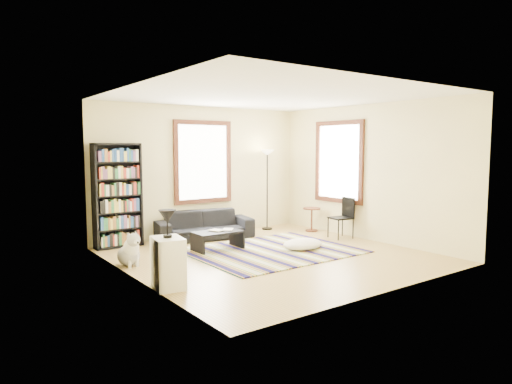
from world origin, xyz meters
TOP-DOWN VIEW (x-y plane):
  - floor at (0.00, 0.00)m, footprint 5.00×5.00m
  - ceiling at (0.00, 0.00)m, footprint 5.00×5.00m
  - wall_back at (0.00, 2.55)m, footprint 5.00×0.10m
  - wall_front at (0.00, -2.55)m, footprint 5.00×0.10m
  - wall_left at (-2.55, 0.00)m, footprint 0.10×5.00m
  - wall_right at (2.55, 0.00)m, footprint 0.10×5.00m
  - window_back at (0.00, 2.47)m, footprint 1.20×0.06m
  - window_right at (2.47, 0.80)m, footprint 0.06×1.20m
  - rug at (0.22, 0.29)m, footprint 2.93×2.35m
  - sofa at (-0.23, 2.05)m, footprint 2.14×1.18m
  - bookshelf at (-1.96, 2.32)m, footprint 0.90×0.30m
  - coffee_table at (-0.56, 0.95)m, footprint 0.99×0.69m
  - book_a at (-0.66, 0.95)m, footprint 0.30×0.26m
  - book_b at (-0.41, 1.00)m, footprint 0.30×0.31m
  - floor_cushion at (0.78, 0.07)m, footprint 0.94×0.80m
  - floor_lamp at (1.52, 2.15)m, footprint 0.33×0.33m
  - side_table at (2.20, 1.36)m, footprint 0.53×0.53m
  - folding_chair at (2.15, 0.41)m, footprint 0.48×0.46m
  - white_cabinet at (-2.30, -0.63)m, footprint 0.46×0.56m
  - table_lamp at (-2.30, -0.63)m, footprint 0.32×0.32m
  - dog at (-2.31, 0.86)m, footprint 0.45×0.59m

SIDE VIEW (x-z plane):
  - floor at x=0.00m, z-range -0.10..0.00m
  - rug at x=0.22m, z-range 0.00..0.02m
  - floor_cushion at x=0.78m, z-range 0.00..0.20m
  - coffee_table at x=-0.56m, z-range 0.00..0.36m
  - side_table at x=2.20m, z-range 0.00..0.54m
  - dog at x=-2.31m, z-range 0.00..0.55m
  - sofa at x=-0.23m, z-range 0.00..0.59m
  - white_cabinet at x=-2.30m, z-range 0.00..0.70m
  - book_b at x=-0.41m, z-range 0.36..0.38m
  - book_a at x=-0.66m, z-range 0.36..0.38m
  - folding_chair at x=2.15m, z-range 0.00..0.86m
  - table_lamp at x=-2.30m, z-range 0.70..1.08m
  - floor_lamp at x=1.52m, z-range 0.00..1.86m
  - bookshelf at x=-1.96m, z-range 0.00..2.00m
  - wall_back at x=0.00m, z-range 0.00..2.80m
  - wall_front at x=0.00m, z-range 0.00..2.80m
  - wall_left at x=-2.55m, z-range 0.00..2.80m
  - wall_right at x=2.55m, z-range 0.00..2.80m
  - window_back at x=0.00m, z-range 0.80..2.40m
  - window_right at x=2.47m, z-range 0.80..2.40m
  - ceiling at x=0.00m, z-range 2.80..2.90m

